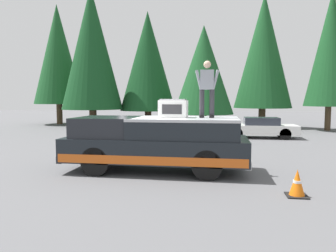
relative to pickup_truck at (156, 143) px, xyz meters
name	(u,v)px	position (x,y,z in m)	size (l,w,h in m)	color
ground_plane	(148,168)	(0.28, 0.32, -0.87)	(90.00, 90.00, 0.00)	#565659
pickup_truck	(156,143)	(0.00, 0.00, 0.00)	(2.01, 5.54, 1.65)	black
compressor_unit	(173,108)	(0.09, -0.52, 1.05)	(0.65, 0.84, 0.56)	white
person_on_truck_bed	(207,88)	(0.13, -1.53, 1.68)	(0.29, 0.72, 1.69)	#333338
parked_car_white	(260,128)	(9.07, -4.20, -0.29)	(1.64, 4.10, 1.16)	white
traffic_cone	(297,184)	(-2.01, -3.67, -0.58)	(0.47, 0.47, 0.62)	black
conifer_far_left	(331,48)	(14.15, -9.42, 4.80)	(3.30, 3.30, 9.67)	#4C3826
conifer_left	(264,51)	(16.06, -5.22, 4.94)	(4.37, 4.37, 10.15)	#4C3826
conifer_center_left	(204,70)	(14.08, -0.76, 3.42)	(4.41, 4.41, 7.52)	#4C3826
conifer_center_right	(148,62)	(16.32, 3.90, 4.37)	(4.59, 4.59, 9.28)	#4C3826
conifer_right	(92,49)	(14.42, 7.94, 5.22)	(4.74, 4.74, 10.83)	#4C3826
conifer_far_right	(58,55)	(16.37, 11.81, 5.10)	(4.12, 4.12, 10.21)	#4C3826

